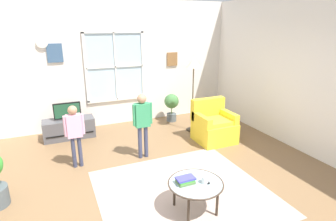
{
  "coord_description": "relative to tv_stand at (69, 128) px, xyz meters",
  "views": [
    {
      "loc": [
        -1.49,
        -3.36,
        2.38
      ],
      "look_at": [
        0.19,
        0.52,
        1.05
      ],
      "focal_mm": 29.31,
      "sensor_mm": 36.0,
      "label": 1
    }
  ],
  "objects": [
    {
      "name": "potted_plant_by_window",
      "position": [
        2.49,
        0.11,
        0.23
      ],
      "size": [
        0.37,
        0.37,
        0.71
      ],
      "color": "#4C565B",
      "rests_on": "ground_plane"
    },
    {
      "name": "side_wall_right",
      "position": [
        4.16,
        -2.6,
        1.26
      ],
      "size": [
        0.12,
        6.22,
        2.94
      ],
      "color": "silver",
      "rests_on": "ground_plane"
    },
    {
      "name": "coffee_table",
      "position": [
        1.32,
        -3.26,
        0.18
      ],
      "size": [
        0.73,
        0.73,
        0.43
      ],
      "color": "#99B2B7",
      "rests_on": "ground_plane"
    },
    {
      "name": "armchair",
      "position": [
        2.8,
        -1.37,
        0.11
      ],
      "size": [
        0.76,
        0.74,
        0.87
      ],
      "color": "yellow",
      "rests_on": "ground_plane"
    },
    {
      "name": "book_stack",
      "position": [
        1.2,
        -3.21,
        0.25
      ],
      "size": [
        0.24,
        0.16,
        0.08
      ],
      "color": "#5A7F45",
      "rests_on": "coffee_table"
    },
    {
      "name": "floor_lamp",
      "position": [
        2.67,
        -0.67,
        1.21
      ],
      "size": [
        0.32,
        0.32,
        1.7
      ],
      "color": "black",
      "rests_on": "ground_plane"
    },
    {
      "name": "remote_near_books",
      "position": [
        1.47,
        -3.29,
        0.22
      ],
      "size": [
        0.06,
        0.14,
        0.02
      ],
      "primitive_type": "cube",
      "rotation": [
        0.0,
        0.0,
        -0.18
      ],
      "color": "black",
      "rests_on": "coffee_table"
    },
    {
      "name": "person_pink_shirt",
      "position": [
        0.02,
        -1.4,
        0.48
      ],
      "size": [
        0.33,
        0.15,
        1.11
      ],
      "color": "#333851",
      "rests_on": "ground_plane"
    },
    {
      "name": "cup",
      "position": [
        1.43,
        -3.31,
        0.26
      ],
      "size": [
        0.09,
        0.09,
        0.1
      ],
      "primitive_type": "cylinder",
      "color": "white",
      "rests_on": "coffee_table"
    },
    {
      "name": "person_green_shirt",
      "position": [
        1.18,
        -1.52,
        0.55
      ],
      "size": [
        0.37,
        0.17,
        1.22
      ],
      "color": "#333851",
      "rests_on": "ground_plane"
    },
    {
      "name": "back_wall",
      "position": [
        1.25,
        0.56,
        1.26
      ],
      "size": [
        5.69,
        0.17,
        2.94
      ],
      "color": "silver",
      "rests_on": "ground_plane"
    },
    {
      "name": "ground_plane",
      "position": [
        1.25,
        -2.6,
        -0.22
      ],
      "size": [
        6.29,
        6.82,
        0.02
      ],
      "primitive_type": "cube",
      "color": "brown"
    },
    {
      "name": "area_rug",
      "position": [
        1.36,
        -2.83,
        -0.21
      ],
      "size": [
        2.43,
        2.29,
        0.01
      ],
      "primitive_type": "cube",
      "color": "tan",
      "rests_on": "ground_plane"
    },
    {
      "name": "television",
      "position": [
        0.0,
        -0.0,
        0.41
      ],
      "size": [
        0.55,
        0.08,
        0.37
      ],
      "color": "#4C4C4C",
      "rests_on": "tv_stand"
    },
    {
      "name": "tv_stand",
      "position": [
        0.0,
        0.0,
        0.0
      ],
      "size": [
        1.06,
        0.43,
        0.43
      ],
      "color": "#4C4C51",
      "rests_on": "ground_plane"
    }
  ]
}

